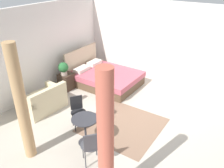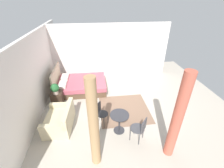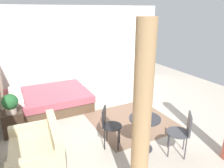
{
  "view_description": "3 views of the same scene",
  "coord_description": "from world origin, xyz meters",
  "px_view_note": "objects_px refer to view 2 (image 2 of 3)",
  "views": [
    {
      "loc": [
        -4.72,
        -2.68,
        3.77
      ],
      "look_at": [
        0.26,
        0.59,
        0.73
      ],
      "focal_mm": 37.42,
      "sensor_mm": 36.0,
      "label": 1
    },
    {
      "loc": [
        -4.97,
        0.9,
        3.89
      ],
      "look_at": [
        0.26,
        0.23,
        0.81
      ],
      "focal_mm": 24.24,
      "sensor_mm": 36.0,
      "label": 2
    },
    {
      "loc": [
        -4.34,
        2.4,
        2.65
      ],
      "look_at": [
        0.27,
        0.04,
        0.81
      ],
      "focal_mm": 33.78,
      "sensor_mm": 36.0,
      "label": 3
    }
  ],
  "objects_px": {
    "couch": "(60,120)",
    "nightstand": "(57,98)",
    "bed": "(80,85)",
    "cafe_chair_near_couch": "(100,112)",
    "potted_plant": "(55,88)",
    "balcony_table": "(119,120)",
    "cafe_chair_near_window": "(140,128)"
  },
  "relations": [
    {
      "from": "bed",
      "to": "couch",
      "type": "height_order",
      "value": "bed"
    },
    {
      "from": "couch",
      "to": "cafe_chair_near_couch",
      "type": "bearing_deg",
      "value": -91.65
    },
    {
      "from": "couch",
      "to": "cafe_chair_near_window",
      "type": "distance_m",
      "value": 2.66
    },
    {
      "from": "couch",
      "to": "cafe_chair_near_couch",
      "type": "height_order",
      "value": "cafe_chair_near_couch"
    },
    {
      "from": "couch",
      "to": "cafe_chair_near_window",
      "type": "relative_size",
      "value": 1.47
    },
    {
      "from": "balcony_table",
      "to": "cafe_chair_near_window",
      "type": "distance_m",
      "value": 0.72
    },
    {
      "from": "cafe_chair_near_window",
      "to": "cafe_chair_near_couch",
      "type": "distance_m",
      "value": 1.42
    },
    {
      "from": "couch",
      "to": "nightstand",
      "type": "xyz_separation_m",
      "value": [
        1.34,
        0.33,
        0.0
      ]
    },
    {
      "from": "couch",
      "to": "balcony_table",
      "type": "height_order",
      "value": "couch"
    },
    {
      "from": "bed",
      "to": "couch",
      "type": "bearing_deg",
      "value": 167.01
    },
    {
      "from": "cafe_chair_near_couch",
      "to": "balcony_table",
      "type": "bearing_deg",
      "value": -125.34
    },
    {
      "from": "potted_plant",
      "to": "cafe_chair_near_window",
      "type": "height_order",
      "value": "potted_plant"
    },
    {
      "from": "potted_plant",
      "to": "balcony_table",
      "type": "height_order",
      "value": "potted_plant"
    },
    {
      "from": "couch",
      "to": "cafe_chair_near_window",
      "type": "height_order",
      "value": "cafe_chair_near_window"
    },
    {
      "from": "nightstand",
      "to": "cafe_chair_near_couch",
      "type": "distance_m",
      "value": 2.19
    },
    {
      "from": "nightstand",
      "to": "balcony_table",
      "type": "xyz_separation_m",
      "value": [
        -1.78,
        -2.27,
        0.21
      ]
    },
    {
      "from": "bed",
      "to": "cafe_chair_near_couch",
      "type": "xyz_separation_m",
      "value": [
        -2.36,
        -0.83,
        0.26
      ]
    },
    {
      "from": "potted_plant",
      "to": "balcony_table",
      "type": "distance_m",
      "value": 2.83
    },
    {
      "from": "bed",
      "to": "nightstand",
      "type": "height_order",
      "value": "bed"
    },
    {
      "from": "nightstand",
      "to": "potted_plant",
      "type": "height_order",
      "value": "potted_plant"
    },
    {
      "from": "nightstand",
      "to": "cafe_chair_near_couch",
      "type": "relative_size",
      "value": 0.65
    },
    {
      "from": "couch",
      "to": "cafe_chair_near_window",
      "type": "bearing_deg",
      "value": -110.14
    },
    {
      "from": "couch",
      "to": "nightstand",
      "type": "bearing_deg",
      "value": 13.74
    },
    {
      "from": "balcony_table",
      "to": "cafe_chair_near_window",
      "type": "relative_size",
      "value": 0.8
    },
    {
      "from": "cafe_chair_near_window",
      "to": "cafe_chair_near_couch",
      "type": "height_order",
      "value": "cafe_chair_near_window"
    },
    {
      "from": "cafe_chair_near_couch",
      "to": "cafe_chair_near_window",
      "type": "bearing_deg",
      "value": -127.91
    },
    {
      "from": "nightstand",
      "to": "balcony_table",
      "type": "distance_m",
      "value": 2.89
    },
    {
      "from": "potted_plant",
      "to": "cafe_chair_near_couch",
      "type": "bearing_deg",
      "value": -127.2
    },
    {
      "from": "balcony_table",
      "to": "nightstand",
      "type": "bearing_deg",
      "value": 51.79
    },
    {
      "from": "bed",
      "to": "cafe_chair_near_couch",
      "type": "relative_size",
      "value": 2.67
    },
    {
      "from": "cafe_chair_near_window",
      "to": "nightstand",
      "type": "bearing_deg",
      "value": 51.34
    },
    {
      "from": "potted_plant",
      "to": "cafe_chair_near_couch",
      "type": "height_order",
      "value": "potted_plant"
    }
  ]
}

